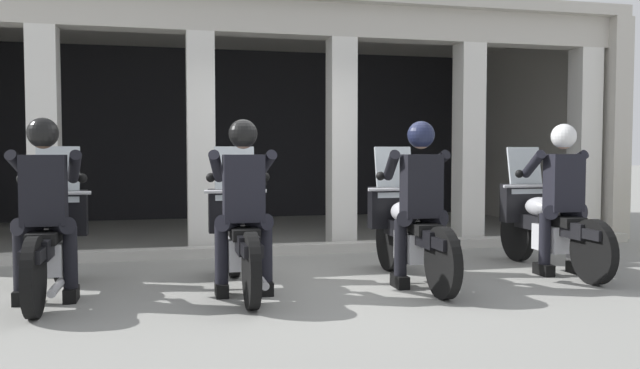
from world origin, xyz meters
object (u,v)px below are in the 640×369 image
at_px(motorcycle_far_left, 51,240).
at_px(police_officer_center_left, 243,192).
at_px(motorcycle_center_left, 240,236).
at_px(police_officer_center_right, 420,189).
at_px(police_officer_far_right, 562,186).
at_px(motorcycle_center_right, 409,231).
at_px(motorcycle_far_right, 546,224).
at_px(police_officer_far_left, 44,194).

distance_m(motorcycle_far_left, police_officer_center_left, 1.79).
distance_m(motorcycle_center_left, police_officer_center_right, 1.77).
relative_size(police_officer_center_right, police_officer_far_right, 1.00).
bearing_deg(motorcycle_center_right, police_officer_center_left, -163.22).
height_order(police_officer_center_right, motorcycle_far_right, police_officer_center_right).
bearing_deg(police_officer_far_left, motorcycle_center_left, 15.39).
xyz_separation_m(police_officer_center_left, motorcycle_far_right, (3.37, 0.49, -0.44)).
bearing_deg(motorcycle_center_right, motorcycle_far_right, 15.77).
relative_size(police_officer_far_left, police_officer_far_right, 1.00).
distance_m(motorcycle_far_left, police_officer_far_right, 5.08).
relative_size(police_officer_far_left, police_officer_center_right, 1.00).
distance_m(police_officer_center_right, motorcycle_far_right, 1.82).
distance_m(police_officer_far_left, police_officer_far_right, 5.06).
xyz_separation_m(police_officer_center_left, police_officer_center_right, (1.69, -0.02, 0.00)).
xyz_separation_m(police_officer_center_left, motorcycle_center_right, (1.69, 0.26, -0.44)).
bearing_deg(police_officer_center_right, police_officer_far_right, 15.77).
height_order(motorcycle_far_left, motorcycle_center_left, same).
bearing_deg(police_officer_far_right, motorcycle_far_right, 92.52).
relative_size(motorcycle_far_left, police_officer_far_right, 1.29).
distance_m(motorcycle_center_right, police_officer_far_right, 1.74).
relative_size(motorcycle_far_left, police_officer_center_right, 1.29).
bearing_deg(motorcycle_far_left, police_officer_far_right, 7.49).
relative_size(motorcycle_center_left, police_officer_center_right, 1.29).
bearing_deg(motorcycle_center_left, motorcycle_far_left, -175.85).
distance_m(motorcycle_center_right, police_officer_center_right, 0.52).
distance_m(motorcycle_far_right, police_officer_far_right, 0.52).
bearing_deg(motorcycle_center_right, motorcycle_far_left, -174.33).
bearing_deg(police_officer_far_left, motorcycle_far_left, 99.45).
relative_size(motorcycle_far_left, police_officer_center_left, 1.29).
xyz_separation_m(police_officer_far_left, police_officer_far_right, (5.06, 0.09, 0.00)).
distance_m(motorcycle_far_left, police_officer_far_left, 0.52).
distance_m(motorcycle_far_left, police_officer_center_right, 3.42).
bearing_deg(motorcycle_center_left, motorcycle_center_right, 7.23).
distance_m(motorcycle_center_left, motorcycle_far_right, 3.38).
relative_size(motorcycle_center_right, police_officer_far_right, 1.29).
bearing_deg(police_officer_far_right, motorcycle_center_left, -178.58).
bearing_deg(police_officer_far_left, motorcycle_far_right, 13.91).
bearing_deg(police_officer_far_left, police_officer_center_left, 5.78).
distance_m(police_officer_center_left, police_officer_center_right, 1.69).
bearing_deg(police_officer_center_left, motorcycle_center_left, 97.81).
distance_m(police_officer_far_left, motorcycle_center_right, 3.40).
height_order(police_officer_center_left, motorcycle_far_right, police_officer_center_left).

